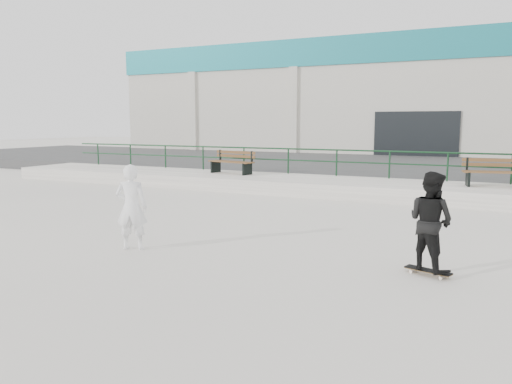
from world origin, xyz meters
The scene contains 10 objects.
ground centered at (0.00, 0.00, 0.00)m, with size 120.00×120.00×0.00m, color white.
ledge centered at (0.00, 9.50, 0.25)m, with size 30.00×3.00×0.50m, color #B5AFA5.
parking_strip centered at (0.00, 18.00, 0.25)m, with size 60.00×14.00×0.50m, color #3C3C3C.
railing centered at (0.00, 10.80, 1.24)m, with size 28.00×0.06×1.03m.
commercial_building centered at (0.00, 31.99, 4.58)m, with size 44.20×16.33×8.00m.
bench_left centered at (-5.06, 9.89, 0.96)m, with size 2.08×0.98×0.92m.
bench_right centered at (4.51, 9.97, 0.95)m, with size 2.06×0.97×0.91m.
skateboard centered at (3.60, 0.86, 0.07)m, with size 0.80×0.43×0.09m.
standing_skater centered at (3.60, 0.86, 0.93)m, with size 0.81×0.63×1.67m, color black.
seated_skater centered at (-2.02, 0.06, 0.87)m, with size 0.63×0.42×1.73m, color white.
Camera 1 is at (4.53, -7.74, 2.57)m, focal length 35.00 mm.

